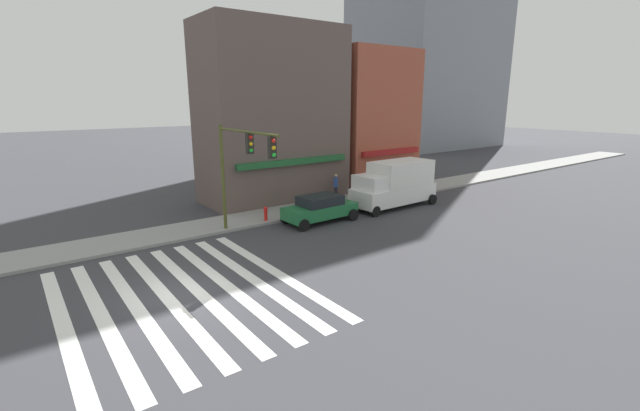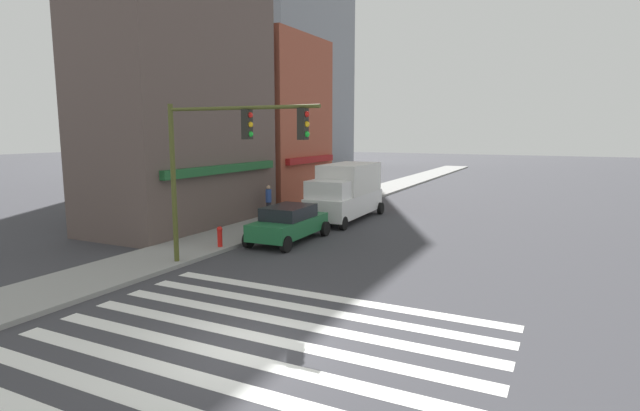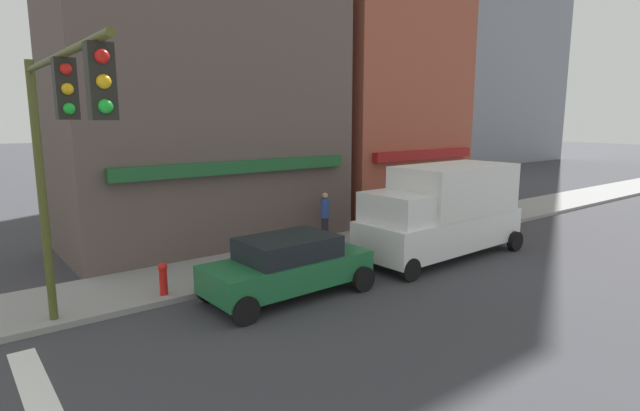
{
  "view_description": "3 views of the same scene",
  "coord_description": "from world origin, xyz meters",
  "px_view_note": "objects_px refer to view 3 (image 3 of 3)",
  "views": [
    {
      "loc": [
        -4.61,
        -14.68,
        7.04
      ],
      "look_at": [
        9.82,
        4.7,
        1.0
      ],
      "focal_mm": 24.0,
      "sensor_mm": 36.0,
      "label": 1
    },
    {
      "loc": [
        -8.79,
        -6.14,
        4.81
      ],
      "look_at": [
        12.87,
        4.7,
        1.2
      ],
      "focal_mm": 28.0,
      "sensor_mm": 36.0,
      "label": 2
    },
    {
      "loc": [
        2.88,
        -5.58,
        4.59
      ],
      "look_at": [
        11.86,
        6.0,
        2.0
      ],
      "focal_mm": 28.0,
      "sensor_mm": 36.0,
      "label": 3
    }
  ],
  "objects_px": {
    "pedestrian_blue_shirt": "(325,216)",
    "box_truck_white": "(443,210)",
    "sedan_green": "(288,265)",
    "traffic_signal": "(58,138)",
    "fire_hydrant": "(163,277)"
  },
  "relations": [
    {
      "from": "box_truck_white",
      "to": "pedestrian_blue_shirt",
      "type": "relative_size",
      "value": 3.54
    },
    {
      "from": "sedan_green",
      "to": "pedestrian_blue_shirt",
      "type": "height_order",
      "value": "pedestrian_blue_shirt"
    },
    {
      "from": "pedestrian_blue_shirt",
      "to": "box_truck_white",
      "type": "bearing_deg",
      "value": 33.66
    },
    {
      "from": "traffic_signal",
      "to": "box_truck_white",
      "type": "distance_m",
      "value": 11.7
    },
    {
      "from": "traffic_signal",
      "to": "pedestrian_blue_shirt",
      "type": "bearing_deg",
      "value": 24.29
    },
    {
      "from": "pedestrian_blue_shirt",
      "to": "traffic_signal",
      "type": "bearing_deg",
      "value": -62.11
    },
    {
      "from": "box_truck_white",
      "to": "pedestrian_blue_shirt",
      "type": "bearing_deg",
      "value": 118.39
    },
    {
      "from": "traffic_signal",
      "to": "box_truck_white",
      "type": "xyz_separation_m",
      "value": [
        11.38,
        0.54,
        -2.65
      ]
    },
    {
      "from": "fire_hydrant",
      "to": "traffic_signal",
      "type": "bearing_deg",
      "value": -138.26
    },
    {
      "from": "sedan_green",
      "to": "traffic_signal",
      "type": "bearing_deg",
      "value": -175.55
    },
    {
      "from": "sedan_green",
      "to": "box_truck_white",
      "type": "height_order",
      "value": "box_truck_white"
    },
    {
      "from": "fire_hydrant",
      "to": "pedestrian_blue_shirt",
      "type": "bearing_deg",
      "value": 16.02
    },
    {
      "from": "pedestrian_blue_shirt",
      "to": "fire_hydrant",
      "type": "relative_size",
      "value": 2.1
    },
    {
      "from": "box_truck_white",
      "to": "pedestrian_blue_shirt",
      "type": "distance_m",
      "value": 4.24
    },
    {
      "from": "sedan_green",
      "to": "pedestrian_blue_shirt",
      "type": "bearing_deg",
      "value": 40.09
    }
  ]
}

